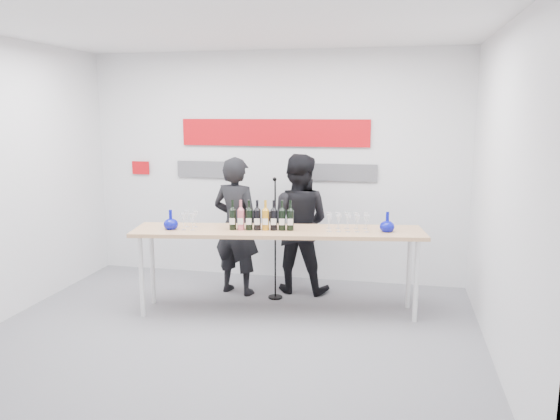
{
  "coord_description": "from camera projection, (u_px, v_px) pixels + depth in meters",
  "views": [
    {
      "loc": [
        1.58,
        -5.02,
        2.23
      ],
      "look_at": [
        0.34,
        0.78,
        1.15
      ],
      "focal_mm": 35.0,
      "sensor_mm": 36.0,
      "label": 1
    }
  ],
  "objects": [
    {
      "name": "glasses_left",
      "position": [
        190.0,
        220.0,
        6.01
      ],
      "size": [
        0.19,
        0.24,
        0.18
      ],
      "color": "silver",
      "rests_on": "tasting_table"
    },
    {
      "name": "glasses_right",
      "position": [
        348.0,
        222.0,
        5.92
      ],
      "size": [
        0.48,
        0.29,
        0.18
      ],
      "color": "silver",
      "rests_on": "tasting_table"
    },
    {
      "name": "decanter_right",
      "position": [
        387.0,
        222.0,
        5.85
      ],
      "size": [
        0.16,
        0.16,
        0.21
      ],
      "primitive_type": null,
      "color": "#080D9B",
      "rests_on": "tasting_table"
    },
    {
      "name": "wine_bottles",
      "position": [
        261.0,
        215.0,
        5.92
      ],
      "size": [
        0.71,
        0.19,
        0.33
      ],
      "rotation": [
        0.0,
        0.0,
        0.16
      ],
      "color": "black",
      "rests_on": "tasting_table"
    },
    {
      "name": "tasting_table",
      "position": [
        278.0,
        236.0,
        5.98
      ],
      "size": [
        3.23,
        1.13,
        0.95
      ],
      "rotation": [
        0.0,
        0.0,
        0.16
      ],
      "color": "tan",
      "rests_on": "ground"
    },
    {
      "name": "ground",
      "position": [
        232.0,
        333.0,
        5.56
      ],
      "size": [
        5.0,
        5.0,
        0.0
      ],
      "primitive_type": "plane",
      "color": "slate",
      "rests_on": "ground"
    },
    {
      "name": "presenter_right",
      "position": [
        297.0,
        223.0,
        6.73
      ],
      "size": [
        0.87,
        0.7,
        1.72
      ],
      "primitive_type": "imported",
      "rotation": [
        0.0,
        0.0,
        3.09
      ],
      "color": "black",
      "rests_on": "ground"
    },
    {
      "name": "decanter_left",
      "position": [
        171.0,
        219.0,
        5.97
      ],
      "size": [
        0.16,
        0.16,
        0.21
      ],
      "primitive_type": null,
      "color": "#080D9B",
      "rests_on": "tasting_table"
    },
    {
      "name": "back_wall",
      "position": [
        274.0,
        167.0,
        7.21
      ],
      "size": [
        5.0,
        0.04,
        3.0
      ],
      "primitive_type": "cube",
      "color": "silver",
      "rests_on": "ground"
    },
    {
      "name": "presenter_left",
      "position": [
        236.0,
        226.0,
        6.65
      ],
      "size": [
        0.7,
        0.55,
        1.69
      ],
      "primitive_type": "imported",
      "rotation": [
        0.0,
        0.0,
        2.89
      ],
      "color": "black",
      "rests_on": "ground"
    },
    {
      "name": "mic_stand",
      "position": [
        275.0,
        262.0,
        6.52
      ],
      "size": [
        0.17,
        0.17,
        1.47
      ],
      "rotation": [
        0.0,
        0.0,
        0.3
      ],
      "color": "black",
      "rests_on": "ground"
    },
    {
      "name": "signage",
      "position": [
        270.0,
        144.0,
        7.14
      ],
      "size": [
        3.38,
        0.02,
        0.79
      ],
      "color": "red",
      "rests_on": "back_wall"
    }
  ]
}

